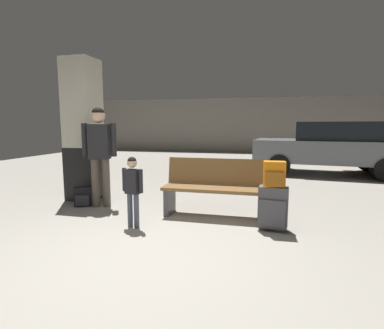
{
  "coord_description": "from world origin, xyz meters",
  "views": [
    {
      "loc": [
        1.26,
        -2.86,
        1.42
      ],
      "look_at": [
        0.26,
        1.3,
        0.85
      ],
      "focal_mm": 27.87,
      "sensor_mm": 36.0,
      "label": 1
    }
  ],
  "objects_px": {
    "adult": "(99,146)",
    "child": "(133,184)",
    "suitcase": "(273,207)",
    "backpack_dark_floor": "(83,197)",
    "structural_pillar": "(84,131)",
    "bench": "(215,188)",
    "backpack_bright": "(274,174)",
    "parked_car_near": "(330,147)"
  },
  "relations": [
    {
      "from": "structural_pillar",
      "to": "bench",
      "type": "xyz_separation_m",
      "value": [
        2.61,
        -0.51,
        -0.87
      ]
    },
    {
      "from": "bench",
      "to": "suitcase",
      "type": "relative_size",
      "value": 2.65
    },
    {
      "from": "structural_pillar",
      "to": "backpack_dark_floor",
      "type": "distance_m",
      "value": 1.28
    },
    {
      "from": "bench",
      "to": "backpack_dark_floor",
      "type": "height_order",
      "value": "bench"
    },
    {
      "from": "bench",
      "to": "adult",
      "type": "xyz_separation_m",
      "value": [
        -2.01,
        0.04,
        0.62
      ]
    },
    {
      "from": "bench",
      "to": "adult",
      "type": "distance_m",
      "value": 2.1
    },
    {
      "from": "adult",
      "to": "backpack_dark_floor",
      "type": "xyz_separation_m",
      "value": [
        -0.33,
        -0.05,
        -0.89
      ]
    },
    {
      "from": "suitcase",
      "to": "parked_car_near",
      "type": "xyz_separation_m",
      "value": [
        1.72,
        5.23,
        0.48
      ]
    },
    {
      "from": "backpack_bright",
      "to": "parked_car_near",
      "type": "distance_m",
      "value": 5.51
    },
    {
      "from": "structural_pillar",
      "to": "suitcase",
      "type": "distance_m",
      "value": 3.76
    },
    {
      "from": "child",
      "to": "adult",
      "type": "height_order",
      "value": "adult"
    },
    {
      "from": "structural_pillar",
      "to": "parked_car_near",
      "type": "bearing_deg",
      "value": 39.06
    },
    {
      "from": "bench",
      "to": "backpack_bright",
      "type": "distance_m",
      "value": 1.06
    },
    {
      "from": "bench",
      "to": "backpack_bright",
      "type": "xyz_separation_m",
      "value": [
        0.87,
        -0.51,
        0.33
      ]
    },
    {
      "from": "bench",
      "to": "backpack_bright",
      "type": "height_order",
      "value": "backpack_bright"
    },
    {
      "from": "backpack_dark_floor",
      "to": "suitcase",
      "type": "bearing_deg",
      "value": -8.82
    },
    {
      "from": "child",
      "to": "parked_car_near",
      "type": "distance_m",
      "value": 6.62
    },
    {
      "from": "backpack_bright",
      "to": "structural_pillar",
      "type": "bearing_deg",
      "value": 163.72
    },
    {
      "from": "adult",
      "to": "child",
      "type": "bearing_deg",
      "value": -40.87
    },
    {
      "from": "parked_car_near",
      "to": "structural_pillar",
      "type": "bearing_deg",
      "value": -140.94
    },
    {
      "from": "backpack_dark_floor",
      "to": "parked_car_near",
      "type": "relative_size",
      "value": 0.08
    },
    {
      "from": "backpack_bright",
      "to": "backpack_dark_floor",
      "type": "height_order",
      "value": "backpack_bright"
    },
    {
      "from": "child",
      "to": "parked_car_near",
      "type": "relative_size",
      "value": 0.23
    },
    {
      "from": "adult",
      "to": "bench",
      "type": "bearing_deg",
      "value": -1.12
    },
    {
      "from": "child",
      "to": "backpack_dark_floor",
      "type": "bearing_deg",
      "value": 148.51
    },
    {
      "from": "structural_pillar",
      "to": "bench",
      "type": "distance_m",
      "value": 2.79
    },
    {
      "from": "structural_pillar",
      "to": "parked_car_near",
      "type": "distance_m",
      "value": 6.71
    },
    {
      "from": "backpack_dark_floor",
      "to": "bench",
      "type": "bearing_deg",
      "value": 0.28
    },
    {
      "from": "bench",
      "to": "parked_car_near",
      "type": "xyz_separation_m",
      "value": [
        2.59,
        4.72,
        0.36
      ]
    },
    {
      "from": "parked_car_near",
      "to": "suitcase",
      "type": "bearing_deg",
      "value": -108.2
    },
    {
      "from": "parked_car_near",
      "to": "backpack_bright",
      "type": "bearing_deg",
      "value": -108.18
    },
    {
      "from": "suitcase",
      "to": "adult",
      "type": "bearing_deg",
      "value": 169.21
    },
    {
      "from": "suitcase",
      "to": "backpack_dark_floor",
      "type": "relative_size",
      "value": 1.78
    },
    {
      "from": "bench",
      "to": "backpack_dark_floor",
      "type": "xyz_separation_m",
      "value": [
        -2.34,
        -0.01,
        -0.28
      ]
    },
    {
      "from": "suitcase",
      "to": "backpack_bright",
      "type": "height_order",
      "value": "backpack_bright"
    },
    {
      "from": "suitcase",
      "to": "child",
      "type": "relative_size",
      "value": 0.61
    },
    {
      "from": "structural_pillar",
      "to": "backpack_bright",
      "type": "height_order",
      "value": "structural_pillar"
    },
    {
      "from": "structural_pillar",
      "to": "bench",
      "type": "relative_size",
      "value": 1.65
    },
    {
      "from": "structural_pillar",
      "to": "backpack_bright",
      "type": "bearing_deg",
      "value": -16.28
    },
    {
      "from": "structural_pillar",
      "to": "parked_car_near",
      "type": "xyz_separation_m",
      "value": [
        5.2,
        4.22,
        -0.5
      ]
    },
    {
      "from": "suitcase",
      "to": "adult",
      "type": "relative_size",
      "value": 0.35
    },
    {
      "from": "suitcase",
      "to": "parked_car_near",
      "type": "bearing_deg",
      "value": 71.8
    }
  ]
}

